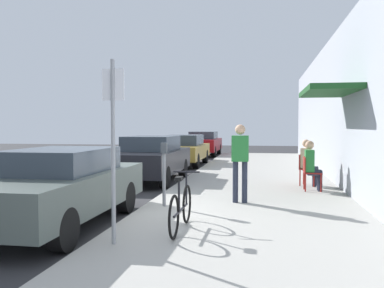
% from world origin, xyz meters
% --- Properties ---
extents(ground_plane, '(60.00, 60.00, 0.00)m').
position_xyz_m(ground_plane, '(0.00, 0.00, 0.00)').
color(ground_plane, '#2D2D30').
extents(sidewalk_slab, '(4.50, 32.00, 0.12)m').
position_xyz_m(sidewalk_slab, '(2.25, 2.00, 0.06)').
color(sidewalk_slab, '#9E9B93').
rests_on(sidewalk_slab, ground_plane).
extents(building_facade, '(1.40, 32.00, 4.51)m').
position_xyz_m(building_facade, '(4.64, 2.00, 2.26)').
color(building_facade, '#999EA8').
rests_on(building_facade, ground_plane).
extents(parked_car_0, '(1.80, 4.40, 1.38)m').
position_xyz_m(parked_car_0, '(-1.10, -0.97, 0.73)').
color(parked_car_0, '#47514C').
rests_on(parked_car_0, ground_plane).
extents(parked_car_1, '(1.80, 4.40, 1.46)m').
position_xyz_m(parked_car_1, '(-1.10, 5.17, 0.76)').
color(parked_car_1, black).
rests_on(parked_car_1, ground_plane).
extents(parked_car_2, '(1.80, 4.40, 1.37)m').
position_xyz_m(parked_car_2, '(-1.10, 10.76, 0.72)').
color(parked_car_2, '#A58433').
rests_on(parked_car_2, ground_plane).
extents(parked_car_3, '(1.80, 4.40, 1.44)m').
position_xyz_m(parked_car_3, '(-1.10, 16.96, 0.75)').
color(parked_car_3, maroon).
rests_on(parked_car_3, ground_plane).
extents(parking_meter, '(0.12, 0.10, 1.32)m').
position_xyz_m(parking_meter, '(0.45, 0.58, 0.89)').
color(parking_meter, slate).
rests_on(parking_meter, sidewalk_slab).
extents(street_sign, '(0.32, 0.06, 2.60)m').
position_xyz_m(street_sign, '(0.40, -2.24, 1.64)').
color(street_sign, gray).
rests_on(street_sign, sidewalk_slab).
extents(bicycle_0, '(0.46, 1.71, 0.90)m').
position_xyz_m(bicycle_0, '(1.19, -1.34, 0.48)').
color(bicycle_0, black).
rests_on(bicycle_0, sidewalk_slab).
extents(cafe_chair_0, '(0.44, 0.44, 0.87)m').
position_xyz_m(cafe_chair_0, '(3.64, 3.25, 0.62)').
color(cafe_chair_0, maroon).
rests_on(cafe_chair_0, sidewalk_slab).
extents(seated_patron_0, '(0.43, 0.36, 1.29)m').
position_xyz_m(seated_patron_0, '(3.70, 3.25, 0.82)').
color(seated_patron_0, '#232838').
rests_on(seated_patron_0, sidewalk_slab).
extents(cafe_chair_1, '(0.56, 0.56, 0.87)m').
position_xyz_m(cafe_chair_1, '(3.65, 4.22, 0.62)').
color(cafe_chair_1, maroon).
rests_on(cafe_chair_1, sidewalk_slab).
extents(seated_patron_1, '(0.51, 0.47, 1.29)m').
position_xyz_m(seated_patron_1, '(3.70, 4.20, 0.82)').
color(seated_patron_1, '#232838').
rests_on(seated_patron_1, sidewalk_slab).
extents(pedestrian_standing, '(0.36, 0.22, 1.70)m').
position_xyz_m(pedestrian_standing, '(1.98, 1.27, 1.12)').
color(pedestrian_standing, '#232838').
rests_on(pedestrian_standing, sidewalk_slab).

